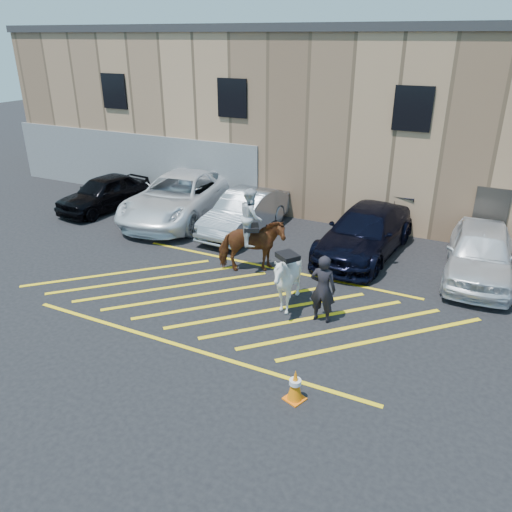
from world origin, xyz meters
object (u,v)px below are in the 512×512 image
at_px(handler, 323,289).
at_px(saddled_white, 287,280).
at_px(car_silver_sedan, 245,212).
at_px(car_black_suv, 104,193).
at_px(mounted_bay, 251,239).
at_px(car_white_pickup, 180,197).
at_px(car_white_suv, 480,253).
at_px(traffic_cone, 295,385).
at_px(car_blue_suv, 365,232).

distance_m(handler, saddled_white, 1.07).
bearing_deg(car_silver_sedan, saddled_white, -50.04).
bearing_deg(car_black_suv, mounted_bay, -11.31).
relative_size(car_white_pickup, car_white_suv, 1.34).
xyz_separation_m(car_white_suv, mounted_bay, (-6.46, -2.72, 0.28)).
height_order(saddled_white, traffic_cone, saddled_white).
bearing_deg(car_white_pickup, mounted_bay, -41.12).
distance_m(saddled_white, traffic_cone, 3.78).
bearing_deg(car_black_suv, car_white_suv, 6.64).
xyz_separation_m(car_white_pickup, car_blue_suv, (7.74, -0.29, -0.11)).
xyz_separation_m(car_white_suv, handler, (-3.46, -4.57, 0.11)).
bearing_deg(car_white_pickup, car_silver_sedan, -11.56).
height_order(mounted_bay, saddled_white, mounted_bay).
bearing_deg(saddled_white, car_black_suv, 156.79).
height_order(car_white_pickup, saddled_white, car_white_pickup).
xyz_separation_m(saddled_white, traffic_cone, (1.63, -3.37, -0.52)).
distance_m(car_black_suv, mounted_bay, 8.85).
distance_m(car_white_pickup, traffic_cone, 11.90).
xyz_separation_m(car_white_pickup, car_silver_sedan, (3.11, -0.22, -0.13)).
bearing_deg(car_blue_suv, handler, -83.12).
bearing_deg(car_white_pickup, car_white_suv, -10.24).
xyz_separation_m(car_silver_sedan, car_white_suv, (8.26, -0.33, 0.05)).
height_order(car_white_pickup, car_white_suv, car_white_pickup).
relative_size(car_black_suv, car_blue_suv, 0.80).
bearing_deg(car_blue_suv, traffic_cone, -79.92).
relative_size(car_white_suv, mounted_bay, 1.76).
bearing_deg(traffic_cone, handler, 99.94).
bearing_deg(handler, car_silver_sedan, -47.63).
xyz_separation_m(car_white_suv, saddled_white, (-4.52, -4.42, 0.07)).
distance_m(car_blue_suv, traffic_cone, 8.10).
height_order(handler, saddled_white, handler).
xyz_separation_m(car_black_suv, car_silver_sedan, (6.61, 0.31, 0.03)).
relative_size(car_black_suv, mounted_bay, 1.59).
height_order(car_silver_sedan, car_white_suv, car_white_suv).
height_order(car_white_pickup, car_silver_sedan, car_white_pickup).
bearing_deg(mounted_bay, handler, -31.72).
height_order(car_silver_sedan, mounted_bay, mounted_bay).
xyz_separation_m(handler, traffic_cone, (0.57, -3.22, -0.56)).
bearing_deg(mounted_bay, saddled_white, -41.36).
bearing_deg(car_silver_sedan, traffic_cone, -54.79).
bearing_deg(car_blue_suv, car_black_suv, -173.87).
xyz_separation_m(car_black_suv, car_blue_suv, (11.24, 0.25, 0.05)).
bearing_deg(car_black_suv, car_blue_suv, 7.96).
distance_m(car_silver_sedan, traffic_cone, 9.74).
bearing_deg(saddled_white, car_blue_suv, 79.23).
bearing_deg(traffic_cone, car_white_pickup, 135.44).
height_order(car_black_suv, car_white_suv, car_white_suv).
relative_size(saddled_white, traffic_cone, 2.92).
relative_size(car_black_suv, car_white_pickup, 0.67).
height_order(car_blue_suv, handler, handler).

